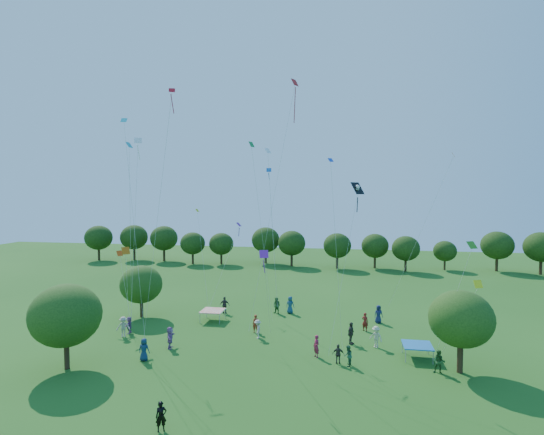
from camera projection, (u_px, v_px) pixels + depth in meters
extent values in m
cylinder|color=#422B19|center=(67.00, 356.00, 31.14)|extent=(0.38, 0.38, 1.84)
ellipsoid|color=#2B5117|center=(66.00, 315.00, 30.96)|extent=(5.07, 5.07, 4.56)
cylinder|color=#422B19|center=(142.00, 309.00, 44.16)|extent=(0.33, 0.33, 1.60)
ellipsoid|color=#2B5117|center=(141.00, 284.00, 44.00)|extent=(4.33, 4.33, 3.90)
cylinder|color=#422B19|center=(460.00, 359.00, 30.47)|extent=(0.42, 0.42, 2.02)
ellipsoid|color=#2B5117|center=(461.00, 319.00, 30.30)|extent=(4.51, 4.51, 4.06)
cylinder|color=#422B19|center=(99.00, 255.00, 81.49)|extent=(0.44, 0.44, 2.15)
ellipsoid|color=#213F12|center=(99.00, 238.00, 81.30)|extent=(5.17, 5.17, 4.65)
cylinder|color=#422B19|center=(134.00, 254.00, 81.98)|extent=(0.45, 0.45, 2.17)
ellipsoid|color=#213F12|center=(134.00, 237.00, 81.79)|extent=(5.22, 5.22, 4.70)
cylinder|color=#422B19|center=(164.00, 255.00, 80.55)|extent=(0.44, 0.44, 2.15)
ellipsoid|color=#213F12|center=(164.00, 238.00, 80.36)|extent=(5.17, 5.17, 4.65)
cylinder|color=#422B19|center=(193.00, 259.00, 77.17)|extent=(0.38, 0.38, 1.87)
ellipsoid|color=#213F12|center=(193.00, 243.00, 77.01)|extent=(4.48, 4.48, 4.03)
cylinder|color=#422B19|center=(221.00, 259.00, 76.87)|extent=(0.38, 0.38, 1.84)
ellipsoid|color=#213F12|center=(221.00, 244.00, 76.71)|extent=(4.42, 4.42, 3.98)
cylinder|color=#422B19|center=(266.00, 257.00, 77.88)|extent=(0.44, 0.44, 2.14)
ellipsoid|color=#213F12|center=(266.00, 240.00, 77.69)|extent=(5.14, 5.14, 4.63)
cylinder|color=#422B19|center=(292.00, 260.00, 74.86)|extent=(0.42, 0.42, 2.03)
ellipsoid|color=#213F12|center=(292.00, 243.00, 74.68)|extent=(4.86, 4.86, 4.37)
cylinder|color=#422B19|center=(337.00, 263.00, 72.38)|extent=(0.40, 0.40, 1.96)
ellipsoid|color=#213F12|center=(337.00, 246.00, 72.21)|extent=(4.71, 4.71, 4.24)
cylinder|color=#422B19|center=(375.00, 263.00, 72.78)|extent=(0.39, 0.39, 1.91)
ellipsoid|color=#213F12|center=(375.00, 246.00, 72.62)|extent=(4.59, 4.59, 4.13)
cylinder|color=#422B19|center=(406.00, 266.00, 69.81)|extent=(0.39, 0.39, 1.89)
ellipsoid|color=#213F12|center=(406.00, 248.00, 69.65)|extent=(4.54, 4.54, 4.08)
cylinder|color=#422B19|center=(445.00, 265.00, 71.16)|extent=(0.33, 0.33, 1.58)
ellipsoid|color=#213F12|center=(445.00, 251.00, 71.02)|extent=(3.80, 3.80, 3.42)
cylinder|color=#422B19|center=(497.00, 265.00, 69.96)|extent=(0.44, 0.44, 2.13)
ellipsoid|color=#213F12|center=(497.00, 245.00, 69.77)|extent=(5.12, 5.12, 4.61)
cylinder|color=#422B19|center=(541.00, 268.00, 66.99)|extent=(0.45, 0.45, 2.18)
ellipsoid|color=#213F12|center=(541.00, 247.00, 66.80)|extent=(5.24, 5.24, 4.72)
cube|color=#D24218|center=(213.00, 311.00, 42.78)|extent=(2.20, 2.20, 0.08)
cylinder|color=#999999|center=(200.00, 318.00, 42.00)|extent=(0.05, 0.05, 1.10)
cylinder|color=#999999|center=(219.00, 319.00, 41.65)|extent=(0.05, 0.05, 1.10)
cylinder|color=#999999|center=(207.00, 312.00, 43.97)|extent=(0.05, 0.05, 1.10)
cylinder|color=#999999|center=(225.00, 313.00, 43.62)|extent=(0.05, 0.05, 1.10)
cube|color=#1B67B5|center=(417.00, 345.00, 33.07)|extent=(2.20, 2.20, 0.08)
cylinder|color=#999999|center=(406.00, 355.00, 32.29)|extent=(0.05, 0.05, 1.10)
cylinder|color=#999999|center=(433.00, 357.00, 31.94)|extent=(0.05, 0.05, 1.10)
cylinder|color=#999999|center=(402.00, 346.00, 34.25)|extent=(0.05, 0.05, 1.10)
cylinder|color=#999999|center=(428.00, 348.00, 33.91)|extent=(0.05, 0.05, 1.10)
imported|color=black|center=(161.00, 416.00, 22.96)|extent=(0.73, 0.65, 1.63)
imported|color=#1A224C|center=(378.00, 314.00, 42.11)|extent=(0.99, 0.73, 1.78)
imported|color=maroon|center=(316.00, 346.00, 33.34)|extent=(0.72, 0.77, 1.74)
imported|color=#245538|center=(348.00, 356.00, 31.60)|extent=(0.50, 0.81, 1.56)
imported|color=beige|center=(258.00, 329.00, 37.63)|extent=(0.65, 1.15, 1.67)
imported|color=#413634|center=(225.00, 305.00, 45.47)|extent=(1.09, 0.60, 1.78)
imported|color=#A15FA3|center=(170.00, 338.00, 35.22)|extent=(0.98, 1.78, 1.81)
imported|color=navy|center=(290.00, 305.00, 45.46)|extent=(0.99, 0.66, 1.84)
imported|color=maroon|center=(256.00, 324.00, 39.17)|extent=(0.66, 0.47, 1.66)
imported|color=#255725|center=(439.00, 362.00, 30.32)|extent=(0.91, 0.65, 1.68)
imported|color=beige|center=(376.00, 337.00, 35.41)|extent=(1.27, 1.13, 1.81)
imported|color=#39342D|center=(338.00, 354.00, 32.03)|extent=(0.88, 0.41, 1.49)
imported|color=#8C5491|center=(129.00, 325.00, 38.99)|extent=(0.76, 1.52, 1.55)
imported|color=navy|center=(144.00, 349.00, 32.63)|extent=(0.87, 0.49, 1.74)
imported|color=maroon|center=(365.00, 322.00, 39.66)|extent=(0.77, 0.67, 1.73)
imported|color=#224F23|center=(277.00, 306.00, 45.30)|extent=(0.99, 0.80, 1.76)
imported|color=#BCA996|center=(123.00, 327.00, 38.04)|extent=(1.31, 0.98, 1.83)
imported|color=#3C3830|center=(351.00, 333.00, 36.18)|extent=(0.90, 1.22, 1.89)
cube|color=black|center=(358.00, 188.00, 32.83)|extent=(1.11, 1.23, 0.93)
cube|color=black|center=(357.00, 205.00, 32.95)|extent=(0.10, 0.27, 1.18)
sphere|color=white|center=(358.00, 187.00, 32.76)|extent=(0.34, 0.34, 0.34)
cylinder|color=white|center=(358.00, 191.00, 32.78)|extent=(0.25, 0.48, 0.31)
cylinder|color=white|center=(358.00, 191.00, 32.78)|extent=(0.25, 0.48, 0.31)
cylinder|color=beige|center=(343.00, 272.00, 31.53)|extent=(2.03, 3.74, 11.54)
cube|color=red|center=(295.00, 82.00, 36.54)|extent=(0.66, 0.81, 0.63)
cube|color=red|center=(295.00, 105.00, 36.71)|extent=(0.25, 0.63, 2.94)
cylinder|color=beige|center=(272.00, 207.00, 36.06)|extent=(3.51, 2.88, 20.86)
cube|color=#D95E0C|center=(126.00, 251.00, 38.91)|extent=(0.71, 0.74, 0.65)
cylinder|color=beige|center=(127.00, 286.00, 39.23)|extent=(0.03, 0.26, 6.03)
cube|color=#F1530C|center=(453.00, 155.00, 40.27)|extent=(0.41, 0.57, 0.43)
cylinder|color=beige|center=(420.00, 235.00, 41.73)|extent=(5.69, 1.07, 15.04)
cube|color=yellow|center=(478.00, 284.00, 30.75)|extent=(0.67, 0.48, 0.54)
cylinder|color=beige|center=(460.00, 320.00, 30.93)|extent=(2.44, 0.39, 4.77)
cube|color=#177E34|center=(252.00, 144.00, 36.46)|extent=(0.46, 0.60, 0.48)
cylinder|color=beige|center=(262.00, 236.00, 37.45)|extent=(1.59, 1.37, 15.58)
cube|color=blue|center=(331.00, 160.00, 31.21)|extent=(0.45, 0.44, 0.28)
cylinder|color=beige|center=(337.00, 256.00, 31.35)|extent=(1.02, 0.41, 13.90)
cube|color=#59178A|center=(239.00, 224.00, 47.37)|extent=(0.51, 0.64, 0.43)
cube|color=#59178A|center=(239.00, 232.00, 47.47)|extent=(0.18, 0.21, 0.97)
cylinder|color=beige|center=(225.00, 265.00, 45.38)|extent=(1.88, 4.89, 7.87)
cube|color=white|center=(268.00, 151.00, 40.74)|extent=(0.63, 0.72, 0.50)
cylinder|color=beige|center=(273.00, 232.00, 41.98)|extent=(0.65, 1.72, 15.43)
cube|color=#0CB0C2|center=(124.00, 120.00, 34.64)|extent=(0.54, 0.42, 0.37)
cylinder|color=beige|center=(134.00, 230.00, 33.81)|extent=(2.71, 2.28, 17.38)
cube|color=red|center=(172.00, 90.00, 29.81)|extent=(0.52, 0.45, 0.33)
cube|color=red|center=(172.00, 104.00, 29.91)|extent=(0.17, 0.30, 1.32)
cylinder|color=beige|center=(157.00, 224.00, 31.38)|extent=(3.31, 1.51, 18.68)
cube|color=#FF4A0D|center=(120.00, 253.00, 40.81)|extent=(0.52, 0.63, 0.50)
cylinder|color=beige|center=(125.00, 287.00, 39.87)|extent=(2.08, 1.92, 5.59)
cube|color=yellow|center=(197.00, 210.00, 48.46)|extent=(0.36, 0.47, 0.34)
cylinder|color=beige|center=(202.00, 256.00, 46.14)|extent=(2.85, 4.83, 9.47)
cube|color=#2D7F17|center=(472.00, 245.00, 29.30)|extent=(0.77, 0.70, 0.47)
cylinder|color=beige|center=(454.00, 301.00, 30.33)|extent=(1.91, 1.31, 7.77)
cube|color=blue|center=(269.00, 170.00, 41.68)|extent=(0.52, 0.37, 0.40)
cube|color=blue|center=(269.00, 176.00, 41.76)|extent=(0.14, 0.16, 0.63)
cylinder|color=beige|center=(273.00, 241.00, 42.23)|extent=(0.87, 0.46, 13.69)
cube|color=purple|center=(264.00, 254.00, 29.55)|extent=(0.71, 0.55, 0.52)
cube|color=purple|center=(264.00, 267.00, 29.66)|extent=(0.16, 0.23, 0.98)
cylinder|color=beige|center=(267.00, 299.00, 32.39)|extent=(0.49, 5.24, 7.11)
cube|color=white|center=(138.00, 140.00, 39.37)|extent=(0.79, 0.67, 0.55)
cube|color=white|center=(139.00, 152.00, 39.48)|extent=(0.16, 0.30, 1.34)
cylinder|color=beige|center=(135.00, 231.00, 39.37)|extent=(0.49, 1.09, 16.23)
cube|color=#0B99AA|center=(129.00, 145.00, 36.82)|extent=(0.43, 0.64, 0.49)
cylinder|color=beige|center=(130.00, 236.00, 37.95)|extent=(0.77, 1.24, 15.55)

